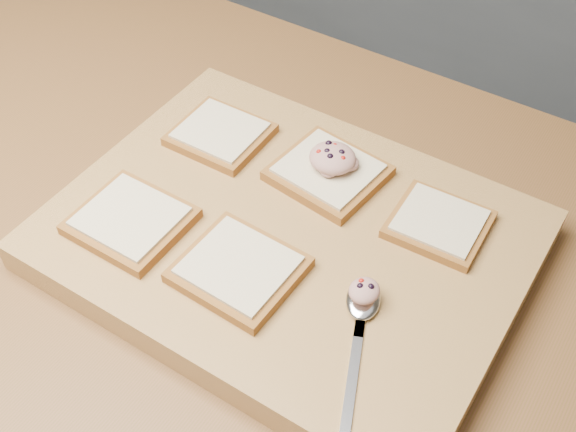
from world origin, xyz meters
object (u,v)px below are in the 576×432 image
object	(u,v)px
cutting_board	(288,240)
tuna_salad_dollop	(333,158)
spoon	(362,310)
bread_far_center	(328,172)

from	to	relation	value
cutting_board	tuna_salad_dollop	bearing A→B (deg)	90.69
cutting_board	spoon	distance (m)	0.15
tuna_salad_dollop	spoon	size ratio (longest dim) A/B	0.33
cutting_board	spoon	world-z (taller)	spoon
tuna_salad_dollop	spoon	distance (m)	0.21
cutting_board	tuna_salad_dollop	world-z (taller)	tuna_salad_dollop
cutting_board	bread_far_center	world-z (taller)	bread_far_center
cutting_board	tuna_salad_dollop	distance (m)	0.12
tuna_salad_dollop	cutting_board	bearing A→B (deg)	-89.31
bread_far_center	spoon	xyz separation A→B (m)	(0.14, -0.16, -0.00)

